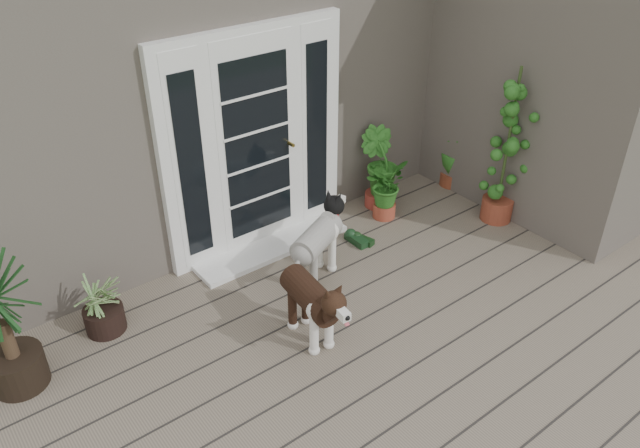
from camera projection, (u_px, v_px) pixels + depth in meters
deck at (433, 359)px, 4.99m from camera, size 6.20×4.60×0.12m
house_main at (170, 49)px, 7.03m from camera, size 7.40×4.00×3.10m
house_wing at (565, 69)px, 6.42m from camera, size 1.60×2.40×3.10m
door_unit at (255, 143)px, 5.75m from camera, size 1.90×0.14×2.15m
door_step at (272, 247)px, 6.17m from camera, size 1.60×0.40×0.05m
brindle_dog at (310, 307)px, 4.94m from camera, size 0.41×0.80×0.64m
white_dog at (317, 249)px, 5.62m from camera, size 0.84×0.63×0.64m
spider_plant at (101, 302)px, 5.04m from camera, size 0.72×0.72×0.58m
yucca at (3, 326)px, 4.39m from camera, size 0.89×0.89×1.12m
herb_a at (385, 194)px, 6.56m from camera, size 0.57×0.57×0.55m
herb_b at (378, 178)px, 6.73m from camera, size 0.60×0.60×0.68m
herb_c at (455, 161)px, 7.15m from camera, size 0.52×0.52×0.61m
sapling at (508, 145)px, 6.21m from camera, size 0.65×0.65×1.72m
clog_left at (363, 239)px, 6.26m from camera, size 0.19×0.28×0.08m
clog_right at (357, 239)px, 6.25m from camera, size 0.14×0.31×0.09m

